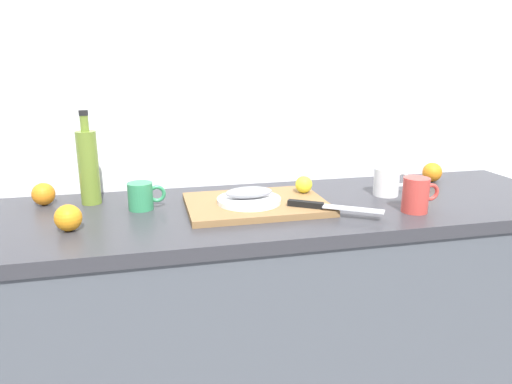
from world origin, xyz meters
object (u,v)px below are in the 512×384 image
(cutting_board, at_px, (256,204))
(fish_fillet, at_px, (249,192))
(chef_knife, at_px, (323,206))
(coffee_mug_0, at_px, (387,182))
(coffee_mug_1, at_px, (416,195))
(orange_0, at_px, (432,172))
(white_plate, at_px, (249,200))
(olive_oil_bottle, at_px, (88,166))
(lemon_0, at_px, (304,184))
(coffee_mug_2, at_px, (142,196))

(cutting_board, bearing_deg, fish_fillet, -156.98)
(chef_knife, relative_size, coffee_mug_0, 2.02)
(coffee_mug_1, distance_m, orange_0, 0.43)
(white_plate, distance_m, olive_oil_bottle, 0.53)
(lemon_0, xyz_separation_m, coffee_mug_1, (0.29, -0.22, 0.01))
(coffee_mug_1, distance_m, coffee_mug_2, 0.85)
(coffee_mug_2, height_order, orange_0, coffee_mug_2)
(fish_fillet, xyz_separation_m, olive_oil_bottle, (-0.49, 0.18, 0.07))
(white_plate, distance_m, orange_0, 0.79)
(orange_0, bearing_deg, coffee_mug_1, -129.57)
(chef_knife, xyz_separation_m, orange_0, (0.57, 0.30, 0.01))
(white_plate, distance_m, coffee_mug_1, 0.52)
(cutting_board, relative_size, white_plate, 2.19)
(white_plate, bearing_deg, fish_fillet, -90.00)
(white_plate, height_order, coffee_mug_1, coffee_mug_1)
(lemon_0, xyz_separation_m, coffee_mug_0, (0.30, -0.03, -0.00))
(coffee_mug_0, bearing_deg, coffee_mug_2, 178.13)
(white_plate, distance_m, lemon_0, 0.22)
(fish_fillet, xyz_separation_m, coffee_mug_2, (-0.33, 0.07, -0.01))
(olive_oil_bottle, distance_m, coffee_mug_1, 1.04)
(orange_0, bearing_deg, olive_oil_bottle, -179.78)
(olive_oil_bottle, xyz_separation_m, coffee_mug_2, (0.16, -0.10, -0.08))
(white_plate, height_order, orange_0, orange_0)
(coffee_mug_0, relative_size, coffee_mug_1, 1.06)
(lemon_0, height_order, olive_oil_bottle, olive_oil_bottle)
(coffee_mug_0, xyz_separation_m, coffee_mug_2, (-0.83, 0.03, -0.01))
(cutting_board, height_order, chef_knife, chef_knife)
(fish_fillet, bearing_deg, orange_0, 13.25)
(olive_oil_bottle, bearing_deg, cutting_board, -17.77)
(lemon_0, relative_size, olive_oil_bottle, 0.19)
(orange_0, bearing_deg, cutting_board, -167.10)
(fish_fillet, height_order, coffee_mug_0, coffee_mug_0)
(olive_oil_bottle, height_order, coffee_mug_1, olive_oil_bottle)
(fish_fillet, relative_size, chef_knife, 0.59)
(white_plate, bearing_deg, chef_knife, -29.66)
(chef_knife, relative_size, coffee_mug_1, 2.15)
(chef_knife, distance_m, lemon_0, 0.19)
(cutting_board, distance_m, lemon_0, 0.19)
(chef_knife, xyz_separation_m, coffee_mug_0, (0.30, 0.16, 0.02))
(white_plate, bearing_deg, coffee_mug_0, 5.09)
(olive_oil_bottle, relative_size, orange_0, 4.12)
(cutting_board, bearing_deg, white_plate, -156.98)
(chef_knife, height_order, orange_0, orange_0)
(white_plate, bearing_deg, coffee_mug_1, -16.90)
(coffee_mug_2, bearing_deg, chef_knife, -19.40)
(cutting_board, relative_size, chef_knife, 1.71)
(chef_knife, bearing_deg, coffee_mug_2, -166.14)
(cutting_board, height_order, white_plate, white_plate)
(cutting_board, height_order, fish_fillet, fish_fillet)
(cutting_board, bearing_deg, orange_0, 12.90)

